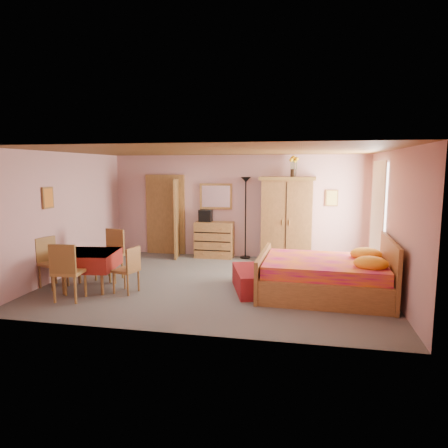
% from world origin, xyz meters
% --- Properties ---
extents(floor, '(6.50, 6.50, 0.00)m').
position_xyz_m(floor, '(0.00, 0.00, 0.00)').
color(floor, '#605B55').
rests_on(floor, ground).
extents(ceiling, '(6.50, 6.50, 0.00)m').
position_xyz_m(ceiling, '(0.00, 0.00, 2.60)').
color(ceiling, brown).
rests_on(ceiling, wall_back).
extents(wall_back, '(6.50, 0.10, 2.60)m').
position_xyz_m(wall_back, '(0.00, 2.50, 1.30)').
color(wall_back, tan).
rests_on(wall_back, floor).
extents(wall_front, '(6.50, 0.10, 2.60)m').
position_xyz_m(wall_front, '(0.00, -2.50, 1.30)').
color(wall_front, tan).
rests_on(wall_front, floor).
extents(wall_left, '(0.10, 5.00, 2.60)m').
position_xyz_m(wall_left, '(-3.25, 0.00, 1.30)').
color(wall_left, tan).
rests_on(wall_left, floor).
extents(wall_right, '(0.10, 5.00, 2.60)m').
position_xyz_m(wall_right, '(3.25, 0.00, 1.30)').
color(wall_right, tan).
rests_on(wall_right, floor).
extents(doorway, '(1.06, 0.12, 2.15)m').
position_xyz_m(doorway, '(-1.90, 2.47, 1.02)').
color(doorway, '#9E6B35').
rests_on(doorway, floor).
extents(window, '(0.08, 1.40, 1.95)m').
position_xyz_m(window, '(3.21, 1.20, 1.45)').
color(window, white).
rests_on(window, wall_right).
extents(picture_left, '(0.04, 0.32, 0.42)m').
position_xyz_m(picture_left, '(-3.22, -0.60, 1.70)').
color(picture_left, orange).
rests_on(picture_left, wall_left).
extents(picture_back, '(0.30, 0.04, 0.40)m').
position_xyz_m(picture_back, '(2.35, 2.47, 1.55)').
color(picture_back, '#D8BF59').
rests_on(picture_back, wall_back).
extents(chest_of_drawers, '(0.97, 0.49, 0.91)m').
position_xyz_m(chest_of_drawers, '(-0.53, 2.25, 0.46)').
color(chest_of_drawers, '#A06A36').
rests_on(chest_of_drawers, floor).
extents(wall_mirror, '(0.84, 0.10, 0.66)m').
position_xyz_m(wall_mirror, '(-0.53, 2.46, 1.55)').
color(wall_mirror, white).
rests_on(wall_mirror, wall_back).
extents(stereo, '(0.33, 0.25, 0.30)m').
position_xyz_m(stereo, '(-0.77, 2.30, 1.06)').
color(stereo, black).
rests_on(stereo, chest_of_drawers).
extents(floor_lamp, '(0.29, 0.29, 2.05)m').
position_xyz_m(floor_lamp, '(0.26, 2.32, 1.03)').
color(floor_lamp, black).
rests_on(floor_lamp, floor).
extents(wardrobe, '(1.35, 0.74, 2.06)m').
position_xyz_m(wardrobe, '(1.29, 2.19, 1.03)').
color(wardrobe, brown).
rests_on(wardrobe, floor).
extents(sunflower_vase, '(0.21, 0.21, 0.50)m').
position_xyz_m(sunflower_vase, '(1.42, 2.20, 2.31)').
color(sunflower_vase, yellow).
rests_on(sunflower_vase, wardrobe).
extents(bed, '(2.37, 1.90, 1.06)m').
position_xyz_m(bed, '(2.06, -0.36, 0.53)').
color(bed, '#BD1267').
rests_on(bed, floor).
extents(bench, '(0.79, 1.32, 0.41)m').
position_xyz_m(bench, '(0.70, -0.40, 0.21)').
color(bench, maroon).
rests_on(bench, floor).
extents(dining_table, '(1.11, 1.11, 0.72)m').
position_xyz_m(dining_table, '(-2.26, -0.84, 0.36)').
color(dining_table, maroon).
rests_on(dining_table, floor).
extents(chair_south, '(0.50, 0.50, 1.02)m').
position_xyz_m(chair_south, '(-2.28, -1.48, 0.51)').
color(chair_south, '#B07F3B').
rests_on(chair_south, floor).
extents(chair_north, '(0.57, 0.57, 1.02)m').
position_xyz_m(chair_north, '(-2.22, -0.16, 0.51)').
color(chair_north, olive).
rests_on(chair_north, floor).
extents(chair_west, '(0.55, 0.55, 0.96)m').
position_xyz_m(chair_west, '(-3.00, -0.87, 0.48)').
color(chair_west, '#986233').
rests_on(chair_west, floor).
extents(chair_east, '(0.47, 0.47, 0.86)m').
position_xyz_m(chair_east, '(-1.50, -0.91, 0.43)').
color(chair_east, '#9B6834').
rests_on(chair_east, floor).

